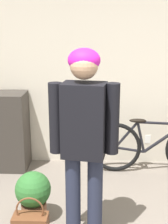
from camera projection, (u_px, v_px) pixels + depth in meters
wall_back at (110, 71)px, 4.17m from camera, size 8.00×0.07×2.60m
person at (84, 130)px, 2.58m from camera, size 0.58×0.29×1.73m
bicycle at (153, 147)px, 4.07m from camera, size 1.67×0.46×0.75m
handbag at (31, 224)px, 2.88m from camera, size 0.32×0.17×0.40m
potted_plant at (33, 194)px, 3.06m from camera, size 0.35×0.35×0.53m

